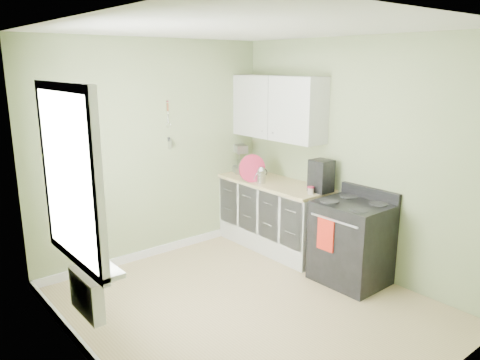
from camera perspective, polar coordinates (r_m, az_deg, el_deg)
floor at (r=4.92m, az=1.02°, el=-15.32°), size 3.20×3.60×0.02m
ceiling at (r=4.30m, az=1.19°, el=18.15°), size 3.20×3.60×0.02m
wall_back at (r=5.88m, az=-10.45°, el=3.50°), size 3.20×0.02×2.70m
wall_left at (r=3.62m, az=-18.71°, el=-3.61°), size 0.02×3.60×2.70m
wall_right at (r=5.57m, az=13.81°, el=2.75°), size 0.02×3.60×2.70m
base_cabinets at (r=6.22m, az=4.20°, el=-4.43°), size 0.60×1.60×0.87m
countertop at (r=6.09m, az=4.21°, el=-0.39°), size 0.64×1.60×0.04m
upper_cabinets at (r=6.09m, az=4.65°, el=8.79°), size 0.35×1.40×0.80m
window at (r=3.85m, az=-20.18°, el=0.39°), size 0.06×1.14×1.44m
window_sill at (r=4.08m, az=-18.41°, el=-8.65°), size 0.18×1.14×0.04m
radiator at (r=4.16m, az=-18.19°, el=-13.16°), size 0.12×0.50×0.35m
wall_utensils at (r=5.92m, az=-8.70°, el=5.74°), size 0.02×0.14×0.58m
stove at (r=5.40m, az=13.45°, el=-7.35°), size 0.67×0.76×1.05m
stand_mixer at (r=6.60m, az=-0.06°, el=2.60°), size 0.32×0.40×0.43m
kettle at (r=5.98m, az=2.56°, el=0.62°), size 0.21×0.12×0.21m
coffee_maker at (r=5.64m, az=9.84°, el=0.40°), size 0.23×0.25×0.39m
red_tray at (r=6.00m, az=1.48°, el=1.42°), size 0.37×0.17×0.36m
jar at (r=5.55m, az=8.62°, el=-1.25°), size 0.08×0.08×0.09m
plant_a at (r=3.73m, az=-16.57°, el=-7.96°), size 0.17×0.14×0.28m
plant_b at (r=4.08m, az=-18.79°, el=-6.30°), size 0.19×0.19×0.27m
plant_c at (r=4.18m, az=-19.43°, el=-5.48°), size 0.23×0.23×0.32m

